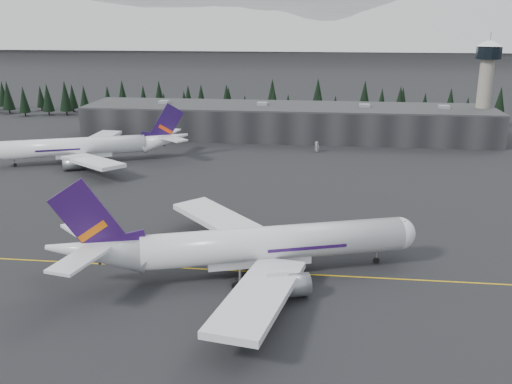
# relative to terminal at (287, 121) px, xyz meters

# --- Properties ---
(ground) EXTENTS (1400.00, 1400.00, 0.00)m
(ground) POSITION_rel_terminal_xyz_m (0.00, -125.00, -6.30)
(ground) COLOR black
(ground) RESTS_ON ground
(taxiline) EXTENTS (400.00, 0.40, 0.02)m
(taxiline) POSITION_rel_terminal_xyz_m (0.00, -127.00, -6.29)
(taxiline) COLOR gold
(taxiline) RESTS_ON ground
(terminal) EXTENTS (160.00, 30.00, 12.60)m
(terminal) POSITION_rel_terminal_xyz_m (0.00, 0.00, 0.00)
(terminal) COLOR black
(terminal) RESTS_ON ground
(control_tower) EXTENTS (10.00, 10.00, 37.70)m
(control_tower) POSITION_rel_terminal_xyz_m (75.00, 3.00, 17.11)
(control_tower) COLOR gray
(control_tower) RESTS_ON ground
(treeline) EXTENTS (360.00, 20.00, 15.00)m
(treeline) POSITION_rel_terminal_xyz_m (0.00, 37.00, 1.20)
(treeline) COLOR black
(treeline) RESTS_ON ground
(mountain_ridge) EXTENTS (4400.00, 900.00, 420.00)m
(mountain_ridge) POSITION_rel_terminal_xyz_m (0.00, 875.00, -6.30)
(mountain_ridge) COLOR white
(mountain_ridge) RESTS_ON ground
(jet_main) EXTENTS (67.32, 60.68, 20.33)m
(jet_main) POSITION_rel_terminal_xyz_m (0.40, -128.45, -0.57)
(jet_main) COLOR silver
(jet_main) RESTS_ON ground
(jet_parked) EXTENTS (61.39, 54.83, 18.70)m
(jet_parked) POSITION_rel_terminal_xyz_m (-61.24, -48.76, -1.03)
(jet_parked) COLOR white
(jet_parked) RESTS_ON ground
(gse_vehicle_a) EXTENTS (2.44, 4.74, 1.28)m
(gse_vehicle_a) POSITION_rel_terminal_xyz_m (-47.75, -18.59, -5.66)
(gse_vehicle_a) COLOR silver
(gse_vehicle_a) RESTS_ON ground
(gse_vehicle_b) EXTENTS (4.13, 3.31, 1.32)m
(gse_vehicle_b) POSITION_rel_terminal_xyz_m (12.50, -25.38, -5.64)
(gse_vehicle_b) COLOR #BABABC
(gse_vehicle_b) RESTS_ON ground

